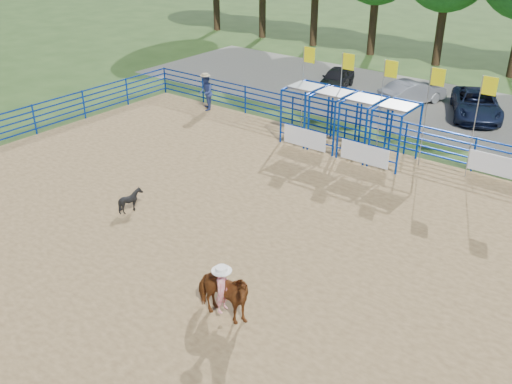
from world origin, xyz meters
TOP-DOWN VIEW (x-y plane):
  - ground at (0.00, 0.00)m, footprint 120.00×120.00m
  - arena_dirt at (0.00, 0.00)m, footprint 30.00×20.00m
  - gravel_strip at (0.00, 17.00)m, footprint 40.00×10.00m
  - horse_and_rider at (1.03, -3.47)m, footprint 1.92×1.01m
  - calf at (-5.48, -0.94)m, footprint 1.03×1.01m
  - spectator_cowboy at (-11.01, 9.16)m, footprint 1.15×1.17m
  - car_a at (-7.54, 16.87)m, footprint 2.21×3.86m
  - car_b at (-2.72, 16.91)m, footprint 2.81×4.19m
  - car_c at (0.79, 16.89)m, footprint 4.04×5.40m
  - perimeter_fence at (0.00, 0.00)m, footprint 30.10×20.10m
  - chute_assembly at (-1.90, 8.84)m, footprint 19.32×2.41m

SIDE VIEW (x-z plane):
  - ground at x=0.00m, z-range 0.00..0.00m
  - gravel_strip at x=0.00m, z-range 0.00..0.01m
  - arena_dirt at x=0.00m, z-range 0.00..0.02m
  - calf at x=-5.48m, z-range 0.02..0.88m
  - car_a at x=-7.54m, z-range 0.01..1.25m
  - car_b at x=-2.72m, z-range 0.01..1.32m
  - car_c at x=0.79m, z-range 0.01..1.37m
  - perimeter_fence at x=0.00m, z-range 0.00..1.50m
  - horse_and_rider at x=1.03m, z-range -0.27..2.02m
  - spectator_cowboy at x=-11.01m, z-range 0.02..1.97m
  - chute_assembly at x=-1.90m, z-range -0.84..3.36m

